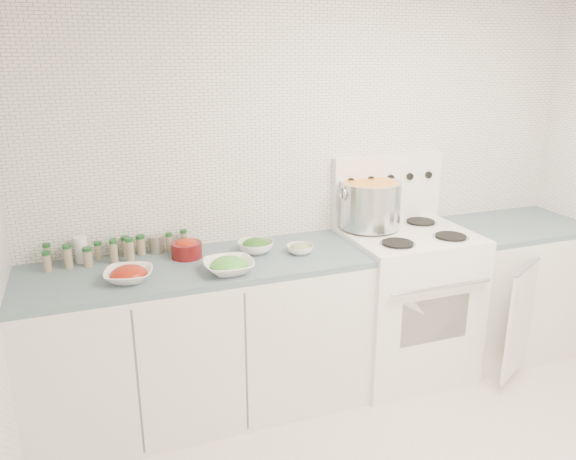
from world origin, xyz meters
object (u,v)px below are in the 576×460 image
object	(u,v)px
stock_pot	(370,203)
bowl_snowpea	(229,266)
bowl_tomato	(129,274)
stove	(404,298)

from	to	relation	value
stock_pot	bowl_snowpea	size ratio (longest dim) A/B	1.49
stock_pot	bowl_snowpea	xyz separation A→B (m)	(-0.98, -0.33, -0.16)
stock_pot	bowl_tomato	bearing A→B (deg)	-170.04
bowl_tomato	bowl_snowpea	xyz separation A→B (m)	(0.49, -0.07, 0.00)
bowl_tomato	bowl_snowpea	world-z (taller)	bowl_snowpea
bowl_snowpea	stove	bearing A→B (deg)	8.22
bowl_tomato	bowl_snowpea	distance (m)	0.50
stove	bowl_tomato	xyz separation A→B (m)	(-1.66, -0.10, 0.44)
stove	bowl_tomato	world-z (taller)	stove
bowl_snowpea	stock_pot	bearing A→B (deg)	18.29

